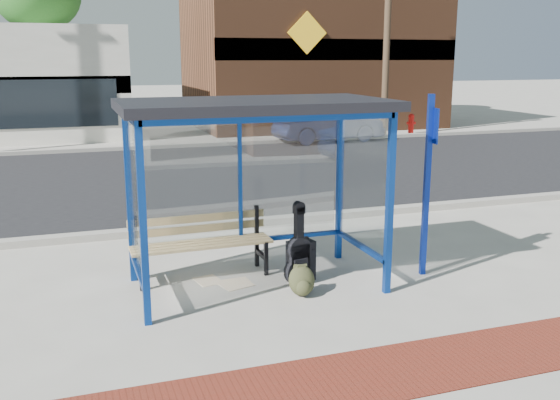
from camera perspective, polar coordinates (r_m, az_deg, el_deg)
name	(u,v)px	position (r m, az deg, el deg)	size (l,w,h in m)	color
ground	(257,286)	(8.25, -2.16, -7.87)	(120.00, 120.00, 0.00)	#B2ADA0
brick_paver_strip	(338,381)	(6.03, 5.29, -16.15)	(60.00, 1.00, 0.01)	maroon
curb_near	(208,226)	(10.91, -6.56, -2.39)	(60.00, 0.25, 0.12)	gray
street_asphalt	(164,177)	(15.82, -10.55, 2.07)	(60.00, 10.00, 0.00)	black
curb_far	(140,147)	(20.81, -12.66, 4.72)	(60.00, 0.25, 0.12)	gray
far_sidewalk	(134,142)	(22.69, -13.20, 5.21)	(60.00, 4.00, 0.01)	#B2ADA0
bus_shelter	(254,128)	(7.83, -2.44, 6.63)	(3.30, 1.80, 2.42)	navy
storefront_brown	(309,50)	(27.82, 2.71, 13.50)	(10.00, 7.08, 6.40)	#59331E
tree_right	(368,5)	(32.96, 8.04, 17.23)	(3.60, 3.60, 7.03)	#4C3826
utility_pole_east	(387,23)	(23.64, 9.79, 15.63)	(1.60, 0.24, 8.00)	#4C3826
bench	(201,241)	(8.52, -7.27, -3.69)	(1.91, 0.50, 0.90)	black
guitar_bag	(299,257)	(8.15, 1.71, -5.22)	(0.40, 0.19, 1.06)	black
suitcase	(301,261)	(8.35, 1.92, -5.59)	(0.38, 0.29, 0.60)	black
backpack	(302,282)	(7.87, 2.02, -7.46)	(0.36, 0.34, 0.40)	#31331C
sign_post	(428,176)	(8.56, 13.37, 2.19)	(0.12, 0.31, 2.46)	navy
newspaper_a	(235,283)	(8.38, -4.12, -7.54)	(0.40, 0.32, 0.01)	white
newspaper_b	(237,285)	(8.30, -3.99, -7.75)	(0.40, 0.31, 0.01)	white
newspaper_c	(208,281)	(8.48, -6.59, -7.33)	(0.40, 0.32, 0.01)	white
parked_car	(329,124)	(22.10, 4.48, 6.96)	(1.34, 3.85, 1.27)	#1A234A
fire_hydrant	(411,123)	(24.88, 11.90, 6.91)	(0.35, 0.23, 0.78)	red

